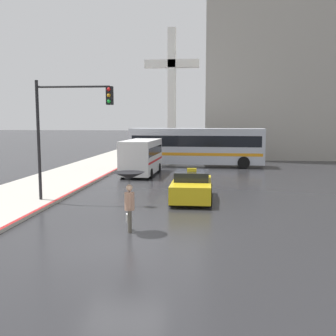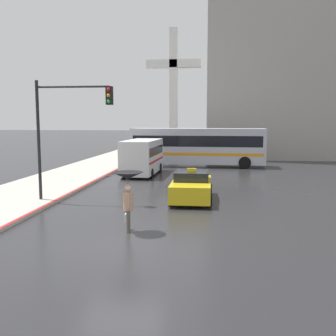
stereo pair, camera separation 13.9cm
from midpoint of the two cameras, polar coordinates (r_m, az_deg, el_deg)
ground_plane at (r=12.10m, az=-6.44°, el=-11.08°), size 300.00×300.00×0.00m
taxi at (r=18.56m, az=3.66°, el=-2.72°), size 1.91×4.05×1.52m
ambulance_van at (r=27.43m, az=-3.60°, el=1.84°), size 2.26×5.49×2.42m
city_bus at (r=32.55m, az=4.45°, el=3.31°), size 11.02×3.09×3.13m
pedestrian_with_umbrella at (r=13.12m, az=-5.54°, el=-2.39°), size 1.04×1.04×2.03m
traffic_light at (r=18.22m, az=-14.13°, el=7.04°), size 3.53×0.38×5.53m
building_tower_near at (r=45.40m, az=16.66°, el=20.92°), size 15.70×11.11×29.99m
monument_cross at (r=46.50m, az=0.88°, el=12.22°), size 6.29×0.90×14.30m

